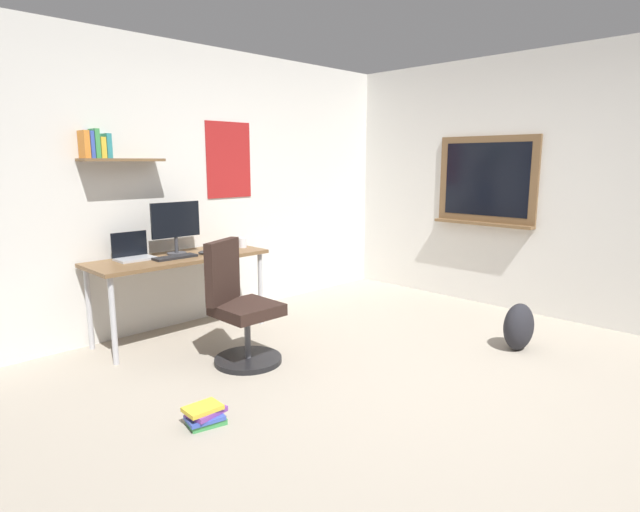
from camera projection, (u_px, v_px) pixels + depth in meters
name	position (u px, v px, depth m)	size (l,w,h in m)	color
ground_plane	(405.00, 390.00, 3.51)	(5.20, 5.20, 0.00)	#9E9384
wall_back	(201.00, 186.00, 4.97)	(5.00, 0.30, 2.60)	silver
wall_right	(556.00, 186.00, 4.99)	(0.22, 5.00, 2.60)	silver
desk	(179.00, 264.00, 4.49)	(1.54, 0.59, 0.72)	brown
office_chair	(240.00, 311.00, 3.94)	(0.54, 0.56, 0.95)	black
laptop	(133.00, 253.00, 4.33)	(0.31, 0.21, 0.23)	#ADAFB5
monitor_primary	(176.00, 224.00, 4.52)	(0.46, 0.17, 0.46)	#38383D
keyboard	(175.00, 257.00, 4.37)	(0.37, 0.13, 0.02)	black
computer_mouse	(204.00, 252.00, 4.57)	(0.10, 0.06, 0.03)	#262628
coffee_mug	(243.00, 243.00, 4.92)	(0.08, 0.08, 0.09)	silver
backpack	(519.00, 327.00, 4.24)	(0.32, 0.22, 0.39)	#232328
book_stack_on_floor	(205.00, 415.00, 3.04)	(0.25, 0.20, 0.12)	#3D934C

